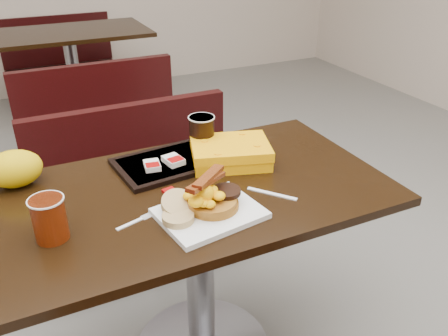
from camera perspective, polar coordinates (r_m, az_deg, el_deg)
name	(u,v)px	position (r m, az deg, el deg)	size (l,w,h in m)	color
table_near	(200,278)	(1.71, -2.91, -13.30)	(1.20, 0.70, 0.75)	black
bench_near_n	(144,191)	(2.26, -9.79, -2.74)	(1.00, 0.46, 0.72)	black
table_far	(75,79)	(3.98, -17.77, 10.32)	(1.20, 0.70, 0.75)	black
bench_far_s	(93,109)	(3.33, -15.74, 6.94)	(1.00, 0.46, 0.72)	black
bench_far_n	(62,60)	(4.66, -19.18, 12.37)	(1.00, 0.46, 0.72)	black
platter	(210,213)	(1.34, -1.76, -5.54)	(0.28, 0.22, 0.02)	white
pancake_stack	(213,203)	(1.35, -1.33, -4.24)	(0.15, 0.15, 0.03)	#A7731B
sausage_patty	(226,191)	(1.36, 0.29, -2.87)	(0.08, 0.08, 0.01)	black
scrambled_eggs	(205,195)	(1.31, -2.38, -3.27)	(0.10, 0.08, 0.05)	#FFC905
bacon_strips	(206,181)	(1.31, -2.19, -1.55)	(0.17, 0.07, 0.01)	#460F05
muffin_bottom	(178,218)	(1.30, -5.62, -6.04)	(0.09, 0.09, 0.02)	tan
muffin_top	(178,204)	(1.33, -5.63, -4.35)	(0.10, 0.10, 0.02)	tan
coffee_cup_near	(49,219)	(1.31, -20.53, -5.85)	(0.09, 0.09, 0.12)	maroon
fork	(130,224)	(1.34, -11.45, -6.71)	(0.12, 0.02, 0.00)	white
knife	(272,194)	(1.45, 5.87, -3.14)	(0.16, 0.01, 0.00)	white
condiment_ketchup	(169,191)	(1.47, -6.74, -2.78)	(0.04, 0.03, 0.01)	#8C0504
tray	(168,163)	(1.62, -6.80, 0.62)	(0.35, 0.25, 0.02)	black
hashbrown_sleeve_left	(152,165)	(1.58, -8.76, 0.31)	(0.05, 0.07, 0.02)	silver
hashbrown_sleeve_right	(173,160)	(1.60, -6.21, 0.95)	(0.05, 0.07, 0.02)	silver
coffee_cup_far	(202,133)	(1.67, -2.72, 4.30)	(0.09, 0.09, 0.12)	black
clamshell	(230,153)	(1.62, 0.78, 1.87)	(0.27, 0.20, 0.07)	#F9A204
paper_bag	(14,169)	(1.61, -24.22, -0.09)	(0.17, 0.13, 0.12)	yellow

